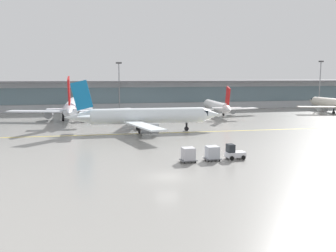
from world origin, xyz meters
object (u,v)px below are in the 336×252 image
Objects in this scene: cargo_dolly_lead at (212,153)px; gate_airplane_2 at (216,106)px; apron_light_mast_1 at (119,85)px; baggage_tug at (234,153)px; cargo_dolly_trailing at (188,154)px; taxiing_regional_jet at (146,116)px; apron_light_mast_2 at (320,83)px; gate_airplane_1 at (72,107)px.

gate_airplane_2 is at bearing 66.66° from cargo_dolly_lead.
apron_light_mast_1 is (-26.00, 17.07, 5.79)m from gate_airplane_2.
baggage_tug is 0.17× the size of apron_light_mast_1.
taxiing_regional_jet is at bearing 90.08° from cargo_dolly_trailing.
apron_light_mast_1 is (-3.49, 69.39, 7.33)m from cargo_dolly_trailing.
cargo_dolly_trailing is (-6.55, -0.37, 0.16)m from baggage_tug.
cargo_dolly_lead is at bearing -78.16° from taxiing_regional_jet.
baggage_tug is (-15.96, -51.95, -1.70)m from gate_airplane_2.
apron_light_mast_2 is (42.46, 14.41, 6.24)m from gate_airplane_2.
gate_airplane_1 is at bearing -168.68° from apron_light_mast_2.
apron_light_mast_1 reaches higher than cargo_dolly_trailing.
gate_airplane_1 is at bearing -125.21° from apron_light_mast_1.
cargo_dolly_trailing is at bearing 160.42° from gate_airplane_2.
apron_light_mast_1 reaches higher than gate_airplane_1.
gate_airplane_1 is 15.38× the size of cargo_dolly_trailing.
gate_airplane_1 is 23.87m from apron_light_mast_1.
gate_airplane_1 reaches higher than cargo_dolly_trailing.
taxiing_regional_jet is at bearing -148.96° from apron_light_mast_2.
baggage_tug is 88.76m from apron_light_mast_2.
apron_light_mast_2 is (58.42, 66.35, 7.94)m from baggage_tug.
taxiing_regional_jet is 14.49× the size of cargo_dolly_lead.
apron_light_mast_1 is (-1.96, 42.69, 5.23)m from taxiing_regional_jet.
apron_light_mast_1 is (-6.87, 69.20, 7.33)m from cargo_dolly_lead.
apron_light_mast_2 is at bearing -67.56° from gate_airplane_2.
gate_airplane_1 is 28.21m from taxiing_regional_jet.
cargo_dolly_trailing is (-3.38, -0.19, 0.00)m from cargo_dolly_lead.
taxiing_regional_jet is 14.49× the size of cargo_dolly_trailing.
apron_light_mast_2 reaches higher than baggage_tug.
cargo_dolly_lead is (-19.13, -52.12, -1.54)m from gate_airplane_2.
baggage_tug is at bearing -131.36° from apron_light_mast_2.
gate_airplane_2 is 9.76× the size of baggage_tug.
baggage_tug is at bearing -154.95° from gate_airplane_1.
baggage_tug is at bearing -0.00° from cargo_dolly_trailing.
cargo_dolly_trailing is (16.94, -50.32, -2.30)m from gate_airplane_1.
apron_light_mast_1 is at bearing 60.40° from gate_airplane_2.
cargo_dolly_lead is 0.13× the size of apron_light_mast_2.
cargo_dolly_lead is 69.92m from apron_light_mast_1.
apron_light_mast_2 reaches higher than gate_airplane_2.
gate_airplane_1 is at bearing 124.48° from taxiing_regional_jet.
baggage_tug is (23.49, -49.96, -2.46)m from gate_airplane_1.
apron_light_mast_1 is (-10.03, 69.02, 7.49)m from baggage_tug.
baggage_tug is 0.16× the size of apron_light_mast_2.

